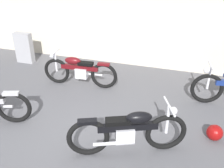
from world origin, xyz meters
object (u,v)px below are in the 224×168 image
object	(u,v)px
motorcycle_black	(129,131)
motorcycle_maroon	(79,71)
helmet	(215,133)
stone_marker	(24,48)

from	to	relation	value
motorcycle_black	motorcycle_maroon	world-z (taller)	motorcycle_black
helmet	motorcycle_maroon	distance (m)	3.47
stone_marker	motorcycle_black	world-z (taller)	stone_marker
stone_marker	helmet	xyz separation A→B (m)	(5.46, -2.10, -0.32)
helmet	motorcycle_black	size ratio (longest dim) A/B	0.15
stone_marker	helmet	distance (m)	5.86
helmet	motorcycle_maroon	world-z (taller)	motorcycle_maroon
motorcycle_maroon	motorcycle_black	bearing A→B (deg)	127.35
stone_marker	motorcycle_black	xyz separation A→B (m)	(4.01, -2.90, -0.02)
motorcycle_maroon	stone_marker	bearing A→B (deg)	-26.49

